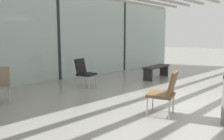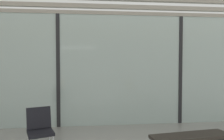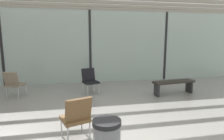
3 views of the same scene
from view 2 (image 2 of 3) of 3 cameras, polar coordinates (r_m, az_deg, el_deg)
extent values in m
cube|color=#A3B7B2|center=(6.20, -13.86, -0.17)|extent=(14.00, 0.08, 3.12)
cube|color=black|center=(6.20, -13.86, -0.17)|extent=(0.10, 0.12, 3.12)
cube|color=black|center=(6.70, 17.31, -0.03)|extent=(0.10, 0.12, 3.12)
cube|color=gray|center=(5.63, -15.05, 16.06)|extent=(13.72, 0.12, 0.10)
cube|color=gray|center=(6.34, -14.00, 14.51)|extent=(13.72, 0.12, 0.10)
ellipsoid|color=#B2BCD6|center=(11.85, -0.78, 3.56)|extent=(13.30, 4.15, 4.15)
sphere|color=black|center=(10.22, -20.65, 5.35)|extent=(0.28, 0.28, 0.28)
sphere|color=black|center=(10.04, -15.65, 5.47)|extent=(0.28, 0.28, 0.28)
sphere|color=black|center=(9.93, -10.50, 5.55)|extent=(0.28, 0.28, 0.28)
sphere|color=black|center=(9.91, -5.27, 5.59)|extent=(0.28, 0.28, 0.28)
sphere|color=black|center=(9.96, -0.07, 5.58)|extent=(0.28, 0.28, 0.28)
sphere|color=black|center=(10.10, 5.04, 5.53)|extent=(0.28, 0.28, 0.28)
cube|color=black|center=(4.72, -18.20, -15.31)|extent=(0.61, 0.61, 0.06)
cube|color=black|center=(4.86, -18.59, -11.75)|extent=(0.50, 0.30, 0.44)
cylinder|color=#BCBCC1|center=(5.02, -16.03, -16.80)|extent=(0.03, 0.03, 0.37)
cube|color=#28231E|center=(4.42, 19.88, -16.01)|extent=(1.54, 0.60, 0.06)
camera|label=1|loc=(5.21, -105.66, -4.34)|focal=35.64mm
camera|label=3|loc=(2.41, -150.30, -0.40)|focal=29.61mm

